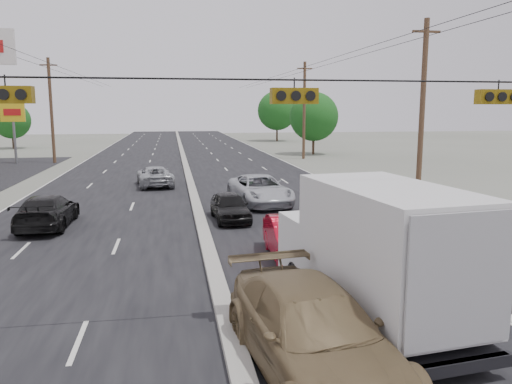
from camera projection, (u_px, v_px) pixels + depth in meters
ground at (229, 331)px, 11.72m from camera, size 200.00×200.00×0.00m
road_surface at (187, 173)px, 40.90m from camera, size 20.00×160.00×0.02m
center_median at (187, 172)px, 40.88m from camera, size 0.50×160.00×0.20m
utility_pole_left_c at (51, 110)px, 47.73m from camera, size 1.60×0.30×10.00m
utility_pole_right_b at (422, 110)px, 27.53m from camera, size 1.60×0.30×10.00m
utility_pole_right_c at (304, 110)px, 51.85m from camera, size 1.60×0.30×10.00m
traffic_signals at (290, 94)px, 11.05m from camera, size 25.00×0.30×0.54m
pole_sign_far at (13, 117)px, 47.27m from camera, size 2.20×0.25×6.00m
tree_left_far at (12, 120)px, 65.85m from camera, size 4.80×4.80×6.12m
tree_right_mid at (314, 117)px, 57.25m from camera, size 5.60×5.60×7.14m
tree_right_far at (277, 111)px, 81.63m from camera, size 6.40×6.40×8.16m
box_truck at (373, 251)px, 12.05m from camera, size 3.16×7.05×3.46m
tan_sedan at (312, 332)px, 9.74m from camera, size 3.08×6.11×1.70m
red_sedan at (293, 239)px, 17.16m from camera, size 1.74×4.51×1.47m
queue_car_a at (230, 207)px, 23.29m from camera, size 1.75×3.94×1.32m
queue_car_b at (384, 226)px, 18.99m from camera, size 2.25×4.92×1.57m
queue_car_c at (260, 190)px, 27.33m from camera, size 3.22×5.93×1.58m
queue_car_d at (396, 228)px, 18.72m from camera, size 2.73×5.39×1.50m
queue_car_e at (347, 197)px, 25.25m from camera, size 1.79×4.45×1.52m
oncoming_near at (47, 211)px, 21.95m from camera, size 2.07×5.00×1.45m
oncoming_far at (155, 176)px, 33.83m from camera, size 2.78×5.08×1.35m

